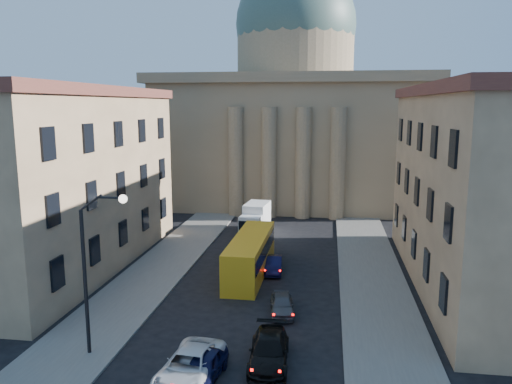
# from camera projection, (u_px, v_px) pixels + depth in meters

# --- Properties ---
(sidewalk_left) EXTENTS (5.00, 60.00, 0.15)m
(sidewalk_left) POSITION_uv_depth(u_px,v_px,m) (141.00, 286.00, 36.69)
(sidewalk_left) COLOR #5E5B56
(sidewalk_left) RESTS_ON ground
(sidewalk_right) EXTENTS (5.00, 60.00, 0.15)m
(sidewalk_right) POSITION_uv_depth(u_px,v_px,m) (377.00, 299.00, 34.25)
(sidewalk_right) COLOR #5E5B56
(sidewalk_right) RESTS_ON ground
(church) EXTENTS (68.02, 28.76, 36.60)m
(church) POSITION_uv_depth(u_px,v_px,m) (294.00, 115.00, 69.94)
(church) COLOR #7D694C
(church) RESTS_ON ground
(building_left) EXTENTS (11.60, 26.60, 14.70)m
(building_left) POSITION_uv_depth(u_px,v_px,m) (56.00, 177.00, 40.53)
(building_left) COLOR tan
(building_left) RESTS_ON ground
(building_right) EXTENTS (11.60, 26.60, 14.70)m
(building_right) POSITION_uv_depth(u_px,v_px,m) (498.00, 187.00, 35.66)
(building_right) COLOR tan
(building_right) RESTS_ON ground
(street_lamp) EXTENTS (2.62, 0.44, 8.83)m
(street_lamp) POSITION_uv_depth(u_px,v_px,m) (93.00, 261.00, 25.82)
(street_lamp) COLOR black
(street_lamp) RESTS_ON ground
(car_left_near) EXTENTS (2.00, 4.09, 1.34)m
(car_left_near) POSITION_uv_depth(u_px,v_px,m) (204.00, 367.00, 24.30)
(car_left_near) COLOR black
(car_left_near) RESTS_ON ground
(car_left_mid) EXTENTS (2.94, 5.48, 1.46)m
(car_left_mid) POSITION_uv_depth(u_px,v_px,m) (190.00, 366.00, 24.23)
(car_left_mid) COLOR silver
(car_left_mid) RESTS_ON ground
(car_right_mid) EXTENTS (2.27, 5.02, 1.43)m
(car_right_mid) POSITION_uv_depth(u_px,v_px,m) (269.00, 351.00, 25.78)
(car_right_mid) COLOR black
(car_right_mid) RESTS_ON ground
(car_right_far) EXTENTS (1.94, 3.84, 1.25)m
(car_right_far) POSITION_uv_depth(u_px,v_px,m) (282.00, 304.00, 31.99)
(car_right_far) COLOR #444448
(car_right_far) RESTS_ON ground
(car_right_distant) EXTENTS (1.60, 3.87, 1.25)m
(car_right_distant) POSITION_uv_depth(u_px,v_px,m) (273.00, 265.00, 39.90)
(car_right_distant) COLOR black
(car_right_distant) RESTS_ON ground
(city_bus) EXTENTS (2.65, 10.84, 3.05)m
(city_bus) POSITION_uv_depth(u_px,v_px,m) (250.00, 254.00, 39.37)
(city_bus) COLOR gold
(city_bus) RESTS_ON ground
(box_truck) EXTENTS (2.68, 5.70, 3.03)m
(box_truck) POSITION_uv_depth(u_px,v_px,m) (255.00, 219.00, 52.07)
(box_truck) COLOR white
(box_truck) RESTS_ON ground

